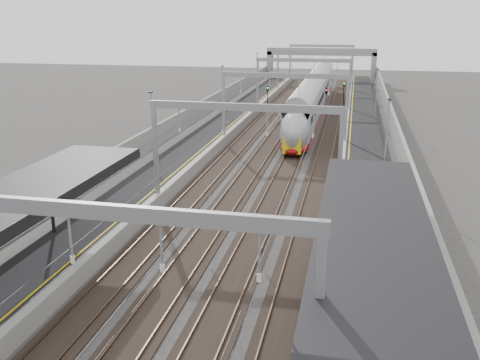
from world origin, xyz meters
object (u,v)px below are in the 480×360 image
at_px(overbridge, 321,56).
at_px(bench, 352,325).
at_px(train, 312,100).
at_px(signal_green, 268,94).

xyz_separation_m(overbridge, bench, (7.39, -93.44, -3.69)).
bearing_deg(bench, train, 96.21).
bearing_deg(overbridge, train, -87.81).
distance_m(overbridge, signal_green, 36.34).
distance_m(bench, signal_green, 58.95).
bearing_deg(overbridge, signal_green, -98.25).
relative_size(overbridge, bench, 10.85).
bearing_deg(bench, overbridge, 94.52).
distance_m(train, bench, 54.53).
height_order(train, bench, train).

